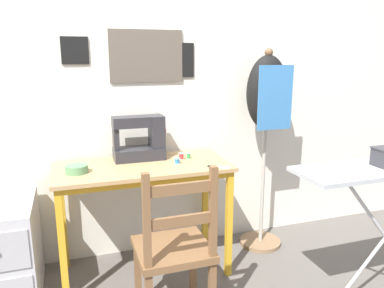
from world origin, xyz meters
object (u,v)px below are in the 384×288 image
Objects in this scene: sewing_machine at (142,139)px; thread_spool_near_machine at (177,161)px; fabric_bowl at (77,169)px; thread_spool_far_edge at (189,156)px; wooden_chair at (174,251)px; thread_spool_mid_table at (181,156)px; dress_form at (267,106)px; filing_cabinet at (0,252)px; scissors at (215,167)px.

sewing_machine is 0.30m from thread_spool_near_machine.
fabric_bowl is (-0.44, -0.19, -0.11)m from sewing_machine.
wooden_chair is (-0.28, -0.60, -0.35)m from thread_spool_far_edge.
fabric_bowl is 3.07× the size of thread_spool_mid_table.
sewing_machine is 8.40× the size of thread_spool_far_edge.
sewing_machine is at bearing 176.40° from dress_form.
fabric_bowl is at bearing -173.48° from thread_spool_far_edge.
fabric_bowl reaches higher than filing_cabinet.
dress_form reaches higher than filing_cabinet.
dress_form is (0.89, 0.65, 0.66)m from wooden_chair.
thread_spool_mid_table is 1.03× the size of thread_spool_far_edge.
fabric_bowl is 0.86m from scissors.
filing_cabinet is 0.41× the size of dress_form.
sewing_machine is 0.54m from scissors.
filing_cabinet is (-1.11, 0.02, -0.48)m from thread_spool_near_machine.
wooden_chair is 1.09m from filing_cabinet.
thread_spool_far_edge is at bearing -18.78° from sewing_machine.
wooden_chair is (-0.23, -0.61, -0.35)m from thread_spool_mid_table.
wooden_chair is (-0.38, -0.37, -0.33)m from scissors.
sewing_machine is 0.24× the size of dress_form.
scissors is 0.29m from thread_spool_mid_table.
fabric_bowl is 0.22× the size of filing_cabinet.
scissors is at bearing -7.36° from filing_cabinet.
wooden_chair reaches higher than thread_spool_near_machine.
sewing_machine is 0.94m from dress_form.
sewing_machine is 0.85m from wooden_chair.
thread_spool_near_machine is 0.11m from thread_spool_mid_table.
dress_form is (0.92, -0.06, 0.20)m from sewing_machine.
sewing_machine reaches higher than thread_spool_near_machine.
wooden_chair is at bearing -114.62° from thread_spool_far_edge.
scissors is 3.26× the size of thread_spool_far_edge.
thread_spool_near_machine is at bearing -0.18° from fabric_bowl.
fabric_bowl is 3.17× the size of thread_spool_far_edge.
fabric_bowl is 0.70m from thread_spool_mid_table.
scissors is at bearing -66.46° from thread_spool_far_edge.
filing_cabinet is at bearing 177.62° from fabric_bowl.
thread_spool_mid_table is at bearing 3.45° from filing_cabinet.
thread_spool_far_edge is 0.05× the size of wooden_chair.
filing_cabinet is (-0.94, 0.54, -0.13)m from wooden_chair.
scissors is 0.26m from thread_spool_near_machine.
fabric_bowl is 3.38× the size of thread_spool_near_machine.
fabric_bowl is 0.68m from filing_cabinet.
fabric_bowl reaches higher than thread_spool_mid_table.
thread_spool_near_machine is at bearing -121.13° from thread_spool_mid_table.
sewing_machine is 0.34m from thread_spool_far_edge.
filing_cabinet is at bearing -176.94° from thread_spool_far_edge.
fabric_bowl is 1.40m from dress_form.
dress_form is (0.61, 0.05, 0.31)m from thread_spool_far_edge.
dress_form is at bearing 4.20° from thread_spool_far_edge.
thread_spool_far_edge is (0.11, 0.09, 0.00)m from thread_spool_near_machine.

